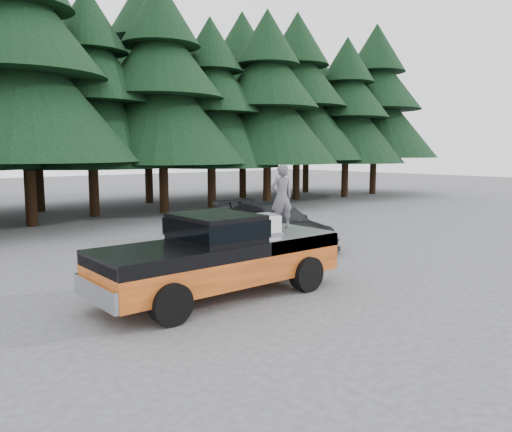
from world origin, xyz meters
TOP-DOWN VIEW (x-y plane):
  - ground at (0.00, 0.00)m, footprint 120.00×120.00m
  - pickup_truck at (-0.94, 0.14)m, footprint 6.00×2.04m
  - truck_cab at (-1.04, 0.14)m, footprint 1.66×1.90m
  - air_compressor at (0.28, -0.02)m, footprint 0.67×0.57m
  - man_on_bed at (1.22, 0.40)m, footprint 0.69×0.54m
  - parked_car at (4.15, 3.95)m, footprint 2.32×5.29m
  - treeline at (0.42, 17.20)m, footprint 60.15×16.05m

SIDE VIEW (x-z plane):
  - ground at x=0.00m, z-range 0.00..0.00m
  - pickup_truck at x=-0.94m, z-range 0.00..1.33m
  - parked_car at x=4.15m, z-range 0.00..1.51m
  - air_compressor at x=0.28m, z-range 1.33..1.77m
  - truck_cab at x=-1.04m, z-range 1.33..1.92m
  - man_on_bed at x=1.22m, z-range 1.33..2.99m
  - treeline at x=0.42m, z-range -1.03..16.47m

